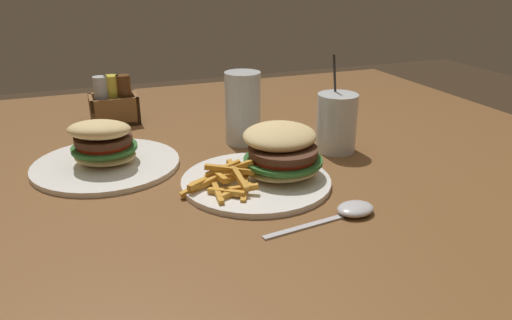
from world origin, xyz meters
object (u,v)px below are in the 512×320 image
object	(u,v)px
meal_plate_near	(271,163)
spoon	(352,210)
beer_glass	(243,110)
juice_glass	(336,125)
meal_plate_far	(104,152)
condiment_caddy	(114,105)

from	to	relation	value
meal_plate_near	spoon	bearing A→B (deg)	-66.94
beer_glass	juice_glass	xyz separation A→B (m)	(0.16, -0.12, -0.02)
meal_plate_near	juice_glass	xyz separation A→B (m)	(0.19, 0.10, 0.02)
beer_glass	spoon	bearing A→B (deg)	-83.18
meal_plate_near	juice_glass	world-z (taller)	juice_glass
juice_glass	meal_plate_far	bearing A→B (deg)	170.77
juice_glass	meal_plate_far	xyz separation A→B (m)	(-0.46, 0.07, -0.02)
meal_plate_far	condiment_caddy	distance (m)	0.29
beer_glass	condiment_caddy	bearing A→B (deg)	134.88
juice_glass	condiment_caddy	size ratio (longest dim) A/B	1.68
meal_plate_near	spoon	distance (m)	0.18
beer_glass	condiment_caddy	world-z (taller)	beer_glass
juice_glass	spoon	size ratio (longest dim) A/B	1.00
juice_glass	condiment_caddy	distance (m)	0.54
meal_plate_near	beer_glass	bearing A→B (deg)	83.54
meal_plate_near	beer_glass	size ratio (longest dim) A/B	1.77
meal_plate_far	condiment_caddy	size ratio (longest dim) A/B	2.37
beer_glass	meal_plate_far	size ratio (longest dim) A/B	0.56
meal_plate_far	condiment_caddy	world-z (taller)	condiment_caddy
meal_plate_near	condiment_caddy	world-z (taller)	condiment_caddy
meal_plate_far	meal_plate_near	bearing A→B (deg)	-32.57
beer_glass	spoon	world-z (taller)	beer_glass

